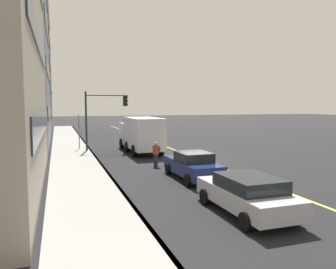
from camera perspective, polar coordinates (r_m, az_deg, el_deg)
name	(u,v)px	position (r m, az deg, el deg)	size (l,w,h in m)	color
ground	(197,159)	(23.90, 5.17, -4.25)	(200.00, 200.00, 0.00)	black
sidewalk_slab	(76,165)	(21.87, -15.86, -5.10)	(80.00, 3.18, 0.15)	gray
curb_edge	(100,163)	(22.00, -11.91, -4.95)	(80.00, 0.16, 0.15)	slate
lane_stripe_center	(197,159)	(23.90, 5.17, -4.23)	(80.00, 0.16, 0.01)	#D8CC4C
building_glass_right	(14,63)	(52.79, -25.44, 11.26)	(16.28, 9.90, 19.93)	#56514C
car_silver	(247,193)	(12.13, 13.69, -10.03)	(4.44, 2.07, 1.41)	#A8AAB2
car_navy	(193,165)	(17.23, 4.37, -5.40)	(4.40, 1.92, 1.46)	navy
truck_white	(141,134)	(26.90, -4.80, 0.17)	(7.26, 2.42, 2.90)	silver
pedestrian_with_backpack	(156,152)	(20.67, -2.13, -3.13)	(0.43, 0.44, 1.59)	#262D4C
traffic_light_mast	(104,111)	(27.66, -11.26, 4.14)	(0.28, 3.61, 5.03)	#1E3823
street_sign_post	(79,129)	(29.04, -15.39, 0.86)	(0.60, 0.08, 3.10)	slate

